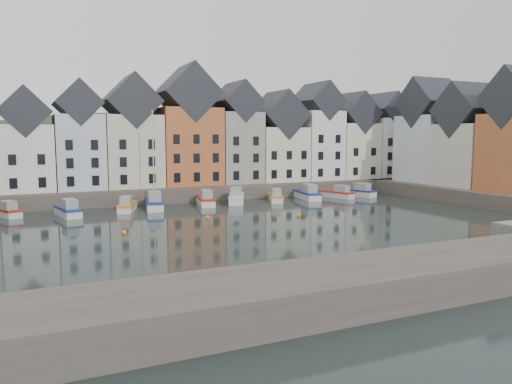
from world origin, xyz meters
TOP-DOWN VIEW (x-y plane):
  - ground at (0.00, 0.00)m, footprint 260.00×260.00m
  - far_quay at (0.00, 30.00)m, footprint 90.00×16.00m
  - right_quay at (37.00, 3.00)m, footprint 14.00×54.00m
  - near_wall at (-10.00, -22.00)m, footprint 50.00×6.00m
  - hillside at (0.02, 56.00)m, footprint 153.60×70.40m
  - far_terrace at (3.21, 28.00)m, footprint 72.37×8.16m
  - right_terrace at (36.00, 8.07)m, footprint 8.30×24.25m
  - mooring_buoys at (-4.00, 5.33)m, footprint 20.50×5.50m
  - boat_a at (-24.33, 19.23)m, footprint 3.69×5.55m
  - boat_b at (-17.89, 16.52)m, footprint 2.84×6.12m
  - boat_c at (-11.01, 17.66)m, footprint 3.42×5.75m
  - boat_d at (-7.49, 18.12)m, footprint 3.32×6.92m
  - boat_e at (-0.43, 18.84)m, footprint 3.05×6.36m
  - boat_f at (4.14, 19.07)m, footprint 4.50×6.76m
  - boat_g at (9.82, 18.23)m, footprint 3.60×5.67m
  - boat_h at (15.18, 18.51)m, footprint 3.09×6.77m
  - boat_i at (20.40, 18.25)m, footprint 3.13×5.72m
  - boat_j at (24.29, 18.53)m, footprint 3.49×6.22m

SIDE VIEW (x-z plane):
  - hillside at x=0.02m, z-range -49.96..14.04m
  - ground at x=0.00m, z-range 0.00..0.00m
  - mooring_buoys at x=-4.00m, z-range -0.10..0.40m
  - boat_a at x=-24.33m, z-range -0.41..1.63m
  - boat_g at x=9.82m, z-range -0.42..1.67m
  - boat_i at x=20.40m, z-range -0.42..1.67m
  - boat_c at x=-11.01m, z-range -0.43..1.68m
  - boat_b at x=-17.89m, z-range -0.46..1.80m
  - boat_j at x=24.29m, z-range -0.46..1.82m
  - boat_e at x=-0.43m, z-range -0.47..1.87m
  - boat_f at x=4.14m, z-range -0.50..1.99m
  - boat_h at x=15.18m, z-range -0.51..2.00m
  - boat_d at x=-7.49m, z-range -5.52..7.17m
  - far_quay at x=0.00m, z-range 0.00..2.00m
  - right_quay at x=37.00m, z-range 0.00..2.00m
  - near_wall at x=-10.00m, z-range 0.00..2.00m
  - far_terrace at x=3.21m, z-range -0.01..17.76m
  - right_terrace at x=36.00m, z-range 0.73..17.10m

